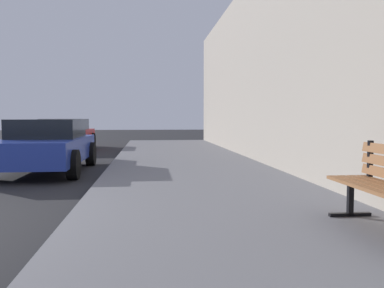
% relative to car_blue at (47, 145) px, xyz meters
% --- Properties ---
extents(sidewalk, '(4.00, 32.00, 0.15)m').
position_rel_car_blue_xyz_m(sidewalk, '(3.49, -5.09, -0.57)').
color(sidewalk, slate).
rests_on(sidewalk, ground_plane).
extents(car_blue, '(1.95, 4.01, 1.27)m').
position_rel_car_blue_xyz_m(car_blue, '(0.00, 0.00, 0.00)').
color(car_blue, '#233899').
rests_on(car_blue, ground_plane).
extents(car_red, '(2.06, 4.51, 1.27)m').
position_rel_car_blue_xyz_m(car_red, '(-0.98, 6.83, 0.00)').
color(car_red, red).
rests_on(car_red, ground_plane).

